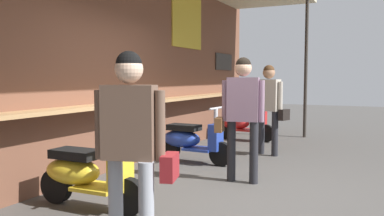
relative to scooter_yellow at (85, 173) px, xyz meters
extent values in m
plane|color=#474442|center=(1.34, -1.08, -0.39)|extent=(34.24, 34.24, 0.00)
cube|color=brown|center=(1.34, 0.94, 1.41)|extent=(12.23, 0.25, 3.60)
cube|color=#A87F51|center=(1.34, 0.64, 0.66)|extent=(11.01, 0.36, 0.05)
cube|color=gold|center=(4.14, 0.80, 2.31)|extent=(1.32, 0.02, 1.26)
cube|color=#2D2823|center=(6.22, 0.80, 1.47)|extent=(1.08, 0.03, 0.42)
cylinder|color=#332D28|center=(6.48, -1.22, 1.30)|extent=(0.08, 0.08, 3.37)
ellipsoid|color=gold|center=(0.00, 0.17, 0.01)|extent=(0.39, 0.71, 0.30)
cube|color=black|center=(0.00, 0.12, 0.21)|extent=(0.31, 0.56, 0.10)
cube|color=gold|center=(0.00, -0.18, -0.14)|extent=(0.39, 0.51, 0.04)
cube|color=gold|center=(0.01, -0.48, 0.08)|extent=(0.28, 0.17, 0.44)
cylinder|color=#B7B7BC|center=(0.01, -0.48, 0.21)|extent=(0.07, 0.07, 0.70)
cylinder|color=#B7B7BC|center=(0.01, -0.48, 0.56)|extent=(0.46, 0.04, 0.04)
cylinder|color=black|center=(0.01, -0.58, -0.19)|extent=(0.11, 0.40, 0.40)
cylinder|color=black|center=(-0.01, 0.42, -0.19)|extent=(0.11, 0.40, 0.40)
ellipsoid|color=#233D9E|center=(2.65, 0.17, 0.01)|extent=(0.41, 0.71, 0.30)
cube|color=black|center=(2.65, 0.12, 0.21)|extent=(0.32, 0.56, 0.10)
cube|color=#233D9E|center=(2.64, -0.18, -0.14)|extent=(0.40, 0.52, 0.04)
cube|color=#233D9E|center=(2.62, -0.48, 0.08)|extent=(0.29, 0.17, 0.44)
cylinder|color=#B7B7BC|center=(2.62, -0.48, 0.21)|extent=(0.07, 0.07, 0.70)
cylinder|color=#B7B7BC|center=(2.62, -0.48, 0.56)|extent=(0.46, 0.05, 0.04)
cylinder|color=black|center=(2.62, -0.58, -0.19)|extent=(0.12, 0.40, 0.40)
cylinder|color=black|center=(2.66, 0.42, -0.19)|extent=(0.12, 0.40, 0.40)
ellipsoid|color=red|center=(5.36, 0.17, 0.01)|extent=(0.42, 0.72, 0.30)
cube|color=black|center=(5.36, 0.12, 0.21)|extent=(0.33, 0.57, 0.10)
cube|color=red|center=(5.34, -0.18, -0.14)|extent=(0.41, 0.52, 0.04)
cube|color=red|center=(5.32, -0.48, 0.08)|extent=(0.29, 0.18, 0.44)
cylinder|color=#B7B7BC|center=(5.32, -0.48, 0.21)|extent=(0.07, 0.07, 0.70)
cylinder|color=#B7B7BC|center=(5.32, -0.48, 0.56)|extent=(0.46, 0.06, 0.04)
cylinder|color=black|center=(5.32, -0.58, -0.19)|extent=(0.12, 0.41, 0.40)
cylinder|color=black|center=(5.37, 0.42, -0.19)|extent=(0.12, 0.41, 0.40)
cylinder|color=#999EA8|center=(-0.80, -1.03, 0.02)|extent=(0.12, 0.12, 0.82)
cylinder|color=#999EA8|center=(-0.87, -1.37, 0.02)|extent=(0.12, 0.12, 0.82)
cube|color=brown|center=(-0.84, -1.20, 0.72)|extent=(0.31, 0.45, 0.58)
sphere|color=beige|center=(-0.84, -1.20, 1.13)|extent=(0.22, 0.22, 0.22)
sphere|color=black|center=(-0.84, -1.20, 1.17)|extent=(0.20, 0.20, 0.20)
cylinder|color=brown|center=(-0.91, -0.96, 0.69)|extent=(0.08, 0.08, 0.54)
cylinder|color=brown|center=(-0.77, -1.43, 0.69)|extent=(0.08, 0.08, 0.54)
cube|color=maroon|center=(-0.73, -1.49, 0.37)|extent=(0.28, 0.17, 0.20)
cylinder|color=#232328|center=(1.82, -1.38, 0.04)|extent=(0.12, 0.12, 0.85)
cylinder|color=#232328|center=(1.82, -1.06, 0.04)|extent=(0.12, 0.12, 0.85)
cube|color=gray|center=(1.82, -1.22, 0.77)|extent=(0.28, 0.46, 0.60)
sphere|color=tan|center=(1.82, -1.22, 1.19)|extent=(0.23, 0.23, 0.23)
sphere|color=black|center=(1.82, -1.22, 1.23)|extent=(0.21, 0.21, 0.21)
cylinder|color=gray|center=(1.87, -1.47, 0.74)|extent=(0.08, 0.08, 0.57)
cylinder|color=gray|center=(1.77, -0.97, 0.74)|extent=(0.08, 0.08, 0.57)
cube|color=brown|center=(1.73, -0.91, 0.41)|extent=(0.27, 0.15, 0.20)
cylinder|color=#232328|center=(3.96, -0.87, 0.03)|extent=(0.12, 0.12, 0.83)
cylinder|color=#232328|center=(3.84, -1.16, 0.03)|extent=(0.12, 0.12, 0.83)
cube|color=#ADA393|center=(3.90, -1.01, 0.74)|extent=(0.31, 0.45, 0.59)
sphere|color=#A37556|center=(3.90, -1.01, 1.15)|extent=(0.23, 0.23, 0.23)
sphere|color=#472D19|center=(3.90, -1.01, 1.19)|extent=(0.21, 0.21, 0.21)
cylinder|color=#ADA393|center=(3.97, -0.77, 0.71)|extent=(0.08, 0.08, 0.55)
cylinder|color=#ADA393|center=(3.83, -1.25, 0.71)|extent=(0.08, 0.08, 0.55)
cube|color=black|center=(3.83, -1.32, 0.39)|extent=(0.28, 0.17, 0.20)
camera|label=1|loc=(-3.38, -2.98, 1.06)|focal=37.20mm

